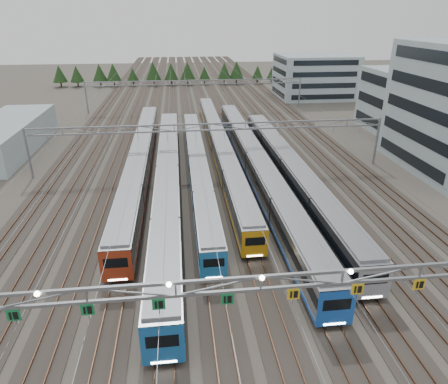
{
  "coord_description": "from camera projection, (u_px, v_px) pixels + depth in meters",
  "views": [
    {
      "loc": [
        -4.92,
        -21.13,
        23.55
      ],
      "look_at": [
        0.26,
        23.35,
        3.5
      ],
      "focal_mm": 32.0,
      "sensor_mm": 36.0,
      "label": 1
    }
  ],
  "objects": [
    {
      "name": "ground",
      "position": [
        257.0,
        364.0,
        29.3
      ],
      "size": [
        400.0,
        400.0,
        0.0
      ],
      "primitive_type": "plane",
      "color": "#47423A",
      "rests_on": "ground"
    },
    {
      "name": "track_bed",
      "position": [
        194.0,
        94.0,
        119.35
      ],
      "size": [
        54.0,
        260.0,
        5.42
      ],
      "color": "#2D2823",
      "rests_on": "ground"
    },
    {
      "name": "train_a",
      "position": [
        141.0,
        158.0,
        64.33
      ],
      "size": [
        3.01,
        61.05,
        3.93
      ],
      "color": "black",
      "rests_on": "ground"
    },
    {
      "name": "train_b",
      "position": [
        168.0,
        178.0,
        56.59
      ],
      "size": [
        3.14,
        63.53,
        4.09
      ],
      "color": "black",
      "rests_on": "ground"
    },
    {
      "name": "train_c",
      "position": [
        198.0,
        165.0,
        62.25
      ],
      "size": [
        2.7,
        55.4,
        3.51
      ],
      "color": "black",
      "rests_on": "ground"
    },
    {
      "name": "train_d",
      "position": [
        219.0,
        144.0,
        71.68
      ],
      "size": [
        2.79,
        68.83,
        3.63
      ],
      "color": "black",
      "rests_on": "ground"
    },
    {
      "name": "train_e",
      "position": [
        255.0,
        163.0,
        62.28
      ],
      "size": [
        3.11,
        68.32,
        4.06
      ],
      "color": "black",
      "rests_on": "ground"
    },
    {
      "name": "train_f",
      "position": [
        290.0,
        170.0,
        59.24
      ],
      "size": [
        3.14,
        55.01,
        4.1
      ],
      "color": "black",
      "rests_on": "ground"
    },
    {
      "name": "gantry_near",
      "position": [
        260.0,
        287.0,
        26.29
      ],
      "size": [
        56.36,
        0.61,
        8.08
      ],
      "color": "gray",
      "rests_on": "ground"
    },
    {
      "name": "gantry_mid",
      "position": [
        210.0,
        133.0,
        62.95
      ],
      "size": [
        56.36,
        0.36,
        8.0
      ],
      "color": "gray",
      "rests_on": "ground"
    },
    {
      "name": "gantry_far",
      "position": [
        196.0,
        86.0,
        103.75
      ],
      "size": [
        56.36,
        0.36,
        8.0
      ],
      "color": "gray",
      "rests_on": "ground"
    },
    {
      "name": "depot_bldg_mid",
      "position": [
        404.0,
        101.0,
        85.49
      ],
      "size": [
        14.0,
        16.0,
        12.97
      ],
      "primitive_type": "cube",
      "color": "#96ACB3",
      "rests_on": "ground"
    },
    {
      "name": "depot_bldg_north",
      "position": [
        314.0,
        76.0,
        120.92
      ],
      "size": [
        22.0,
        18.0,
        12.48
      ],
      "primitive_type": "cube",
      "color": "#96ACB3",
      "rests_on": "ground"
    },
    {
      "name": "west_shed",
      "position": [
        7.0,
        136.0,
        73.84
      ],
      "size": [
        10.0,
        30.0,
        5.57
      ],
      "primitive_type": "cube",
      "color": "#96ACB3",
      "rests_on": "ground"
    },
    {
      "name": "treeline",
      "position": [
        178.0,
        73.0,
        142.82
      ],
      "size": [
        87.5,
        5.6,
        7.02
      ],
      "color": "#332114",
      "rests_on": "ground"
    }
  ]
}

